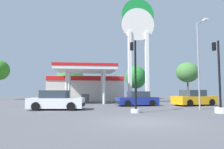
# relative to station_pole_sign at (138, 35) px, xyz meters

# --- Properties ---
(ground_plane) EXTENTS (90.00, 90.00, 0.00)m
(ground_plane) POSITION_rel_station_pole_sign_xyz_m (-3.84, -15.73, -8.79)
(ground_plane) COLOR #56565B
(ground_plane) RESTS_ON ground
(gas_station) EXTENTS (10.70, 13.45, 4.50)m
(gas_station) POSITION_rel_station_pole_sign_xyz_m (-6.75, 5.43, -6.78)
(gas_station) COLOR beige
(gas_station) RESTS_ON ground
(station_pole_sign) EXTENTS (4.31, 0.56, 13.65)m
(station_pole_sign) POSITION_rel_station_pole_sign_xyz_m (0.00, 0.00, 0.00)
(station_pole_sign) COLOR white
(station_pole_sign) RESTS_ON ground
(car_0) EXTENTS (4.52, 2.38, 1.55)m
(car_0) POSITION_rel_station_pole_sign_xyz_m (-9.01, -8.85, -8.09)
(car_0) COLOR black
(car_0) RESTS_ON ground
(car_1) EXTENTS (4.74, 2.85, 1.59)m
(car_1) POSITION_rel_station_pole_sign_xyz_m (4.28, -5.90, -8.08)
(car_1) COLOR black
(car_1) RESTS_ON ground
(car_2) EXTENTS (4.21, 2.19, 1.45)m
(car_2) POSITION_rel_station_pole_sign_xyz_m (-1.57, -5.61, -8.14)
(car_2) COLOR black
(car_2) RESTS_ON ground
(traffic_signal_0) EXTENTS (0.69, 0.70, 5.08)m
(traffic_signal_0) POSITION_rel_station_pole_sign_xyz_m (-3.22, -11.75, -7.09)
(traffic_signal_0) COLOR silver
(traffic_signal_0) RESTS_ON ground
(traffic_signal_1) EXTENTS (0.79, 0.79, 5.02)m
(traffic_signal_1) POSITION_rel_station_pole_sign_xyz_m (2.51, -12.68, -7.56)
(traffic_signal_1) COLOR silver
(traffic_signal_1) RESTS_ON ground
(tree_1) EXTENTS (4.02, 4.02, 5.77)m
(tree_1) POSITION_rel_station_pole_sign_xyz_m (-9.27, 7.41, -4.85)
(tree_1) COLOR brown
(tree_1) RESTS_ON ground
(tree_2) EXTENTS (3.63, 3.63, 5.85)m
(tree_2) POSITION_rel_station_pole_sign_xyz_m (1.98, 9.72, -4.95)
(tree_2) COLOR brown
(tree_2) RESTS_ON ground
(tree_3) EXTENTS (4.02, 4.02, 6.59)m
(tree_3) POSITION_rel_station_pole_sign_xyz_m (11.36, 9.22, -4.02)
(tree_3) COLOR brown
(tree_3) RESTS_ON ground
(corner_streetlamp) EXTENTS (0.24, 1.48, 7.19)m
(corner_streetlamp) POSITION_rel_station_pole_sign_xyz_m (2.53, -10.23, -4.49)
(corner_streetlamp) COLOR gray
(corner_streetlamp) RESTS_ON ground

